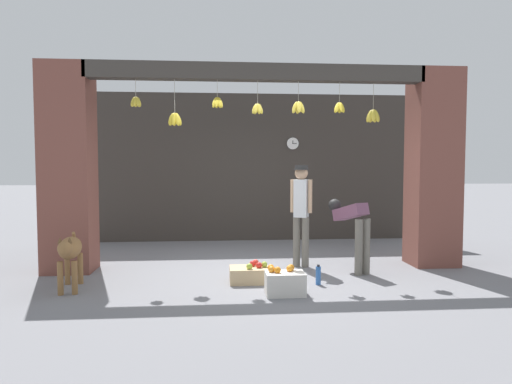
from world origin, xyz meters
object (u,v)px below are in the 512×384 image
Objects in this scene: worker_stooping at (353,225)px; water_bottle at (318,275)px; fruit_crate_apples at (250,274)px; fruit_crate_oranges at (285,283)px; wall_clock at (293,143)px; dog at (70,251)px; shopkeeper at (301,208)px.

water_bottle is (-0.66, -0.69, -0.57)m from worker_stooping.
fruit_crate_oranges is at bearing -58.19° from fruit_crate_apples.
fruit_crate_apples is at bearing -108.36° from wall_clock.
fruit_crate_oranges is at bearing -100.48° from wall_clock.
fruit_crate_apples is (-1.55, -0.49, -0.59)m from worker_stooping.
worker_stooping reaches higher than fruit_crate_oranges.
wall_clock reaches higher than dog.
fruit_crate_apples is at bearing 174.14° from worker_stooping.
water_bottle is at bearing -12.64° from fruit_crate_apples.
dog is 0.93× the size of worker_stooping.
worker_stooping is at bearing -81.66° from wall_clock.
wall_clock is at bearing 79.52° from fruit_crate_oranges.
wall_clock is (0.27, 2.51, 1.10)m from shopkeeper.
dog reaches higher than water_bottle.
shopkeeper is at bearing 92.04° from water_bottle.
fruit_crate_apples reaches higher than water_bottle.
shopkeeper is (3.12, 1.07, 0.42)m from dog.
fruit_crate_apples is 0.91m from water_bottle.
dog is at bearing -133.47° from wall_clock.
shopkeeper is 2.76m from wall_clock.
wall_clock is (0.74, 4.00, 1.87)m from fruit_crate_oranges.
wall_clock reaches higher than worker_stooping.
fruit_crate_apples is at bearing 167.36° from water_bottle.
fruit_crate_oranges is at bearing -159.85° from worker_stooping.
water_bottle is 4.06m from wall_clock.
fruit_crate_oranges reaches higher than fruit_crate_apples.
wall_clock is (-0.42, 2.89, 1.32)m from worker_stooping.
dog is 3.33m from shopkeeper.
worker_stooping is at bearing 46.33° from water_bottle.
dog reaches higher than fruit_crate_oranges.
fruit_crate_apples is (-0.38, 0.62, -0.04)m from fruit_crate_oranges.
wall_clock reaches higher than water_bottle.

